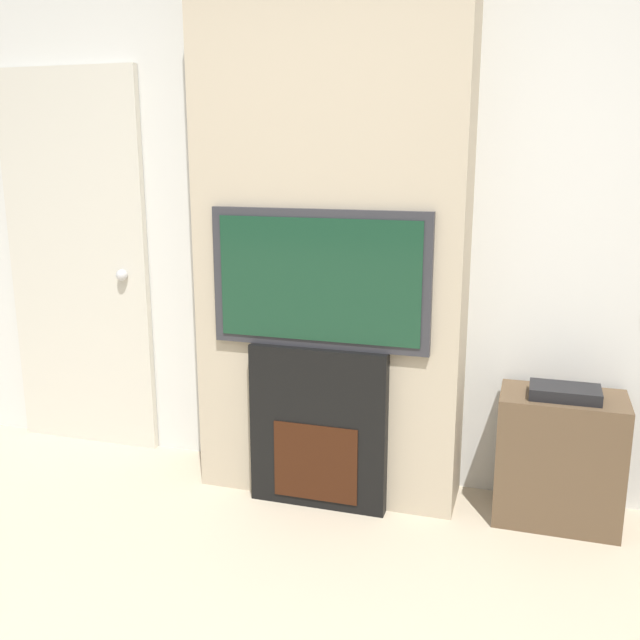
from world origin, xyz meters
TOP-DOWN VIEW (x-y plane):
  - wall_back at (0.00, 2.03)m, footprint 6.00×0.06m
  - chimney_breast at (0.00, 1.83)m, footprint 1.21×0.34m
  - fireplace at (0.00, 1.65)m, footprint 0.63×0.15m
  - television at (0.00, 1.65)m, footprint 0.97×0.07m
  - media_stand at (1.04, 1.80)m, footprint 0.52×0.32m
  - entry_door at (-1.45, 1.97)m, footprint 0.83×0.09m

SIDE VIEW (x-z plane):
  - media_stand at x=1.04m, z-range -0.02..0.61m
  - fireplace at x=0.00m, z-range 0.00..0.74m
  - entry_door at x=-1.45m, z-range 0.00..2.00m
  - television at x=0.00m, z-range 0.75..1.35m
  - wall_back at x=0.00m, z-range 0.00..2.70m
  - chimney_breast at x=0.00m, z-range 0.00..2.70m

